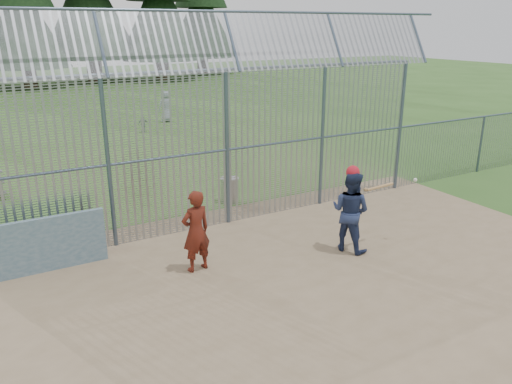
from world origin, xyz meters
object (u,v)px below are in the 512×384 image
dugout_wall (45,245)px  trash_can (230,190)px  onlooker (196,231)px  batter (350,211)px

dugout_wall → trash_can: 5.77m
dugout_wall → onlooker: 3.20m
dugout_wall → onlooker: bearing=-28.7°
onlooker → trash_can: 4.46m
onlooker → trash_can: onlooker is taller
batter → trash_can: batter is taller
trash_can → dugout_wall: bearing=-158.9°
onlooker → trash_can: size_ratio=2.18×
dugout_wall → trash_can: (5.38, 2.07, -0.24)m
batter → onlooker: batter is taller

